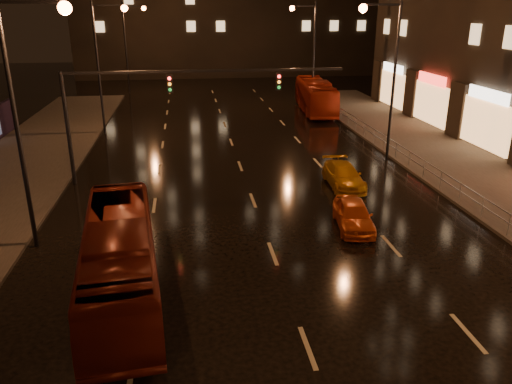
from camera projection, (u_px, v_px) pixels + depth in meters
ground at (244, 176)px, 29.39m from camera, size 140.00×140.00×0.00m
sidewalk_right at (507, 193)px, 26.48m from camera, size 7.00×70.00×0.15m
traffic_signal at (151, 98)px, 27.09m from camera, size 15.31×0.32×6.20m
railing_right at (424, 164)px, 28.55m from camera, size 0.05×56.00×1.00m
bus_red at (120, 259)px, 16.84m from camera, size 3.26×9.84×2.69m
bus_curb at (315, 96)px, 47.22m from camera, size 3.46×10.88×2.98m
taxi_near at (353, 215)px, 22.26m from camera, size 1.98×3.88×1.27m
taxi_far at (343, 176)px, 27.54m from camera, size 1.85×4.27×1.22m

